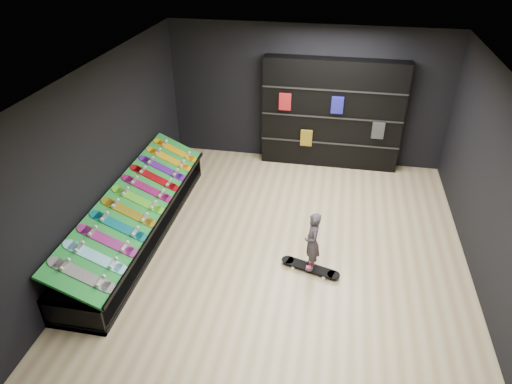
% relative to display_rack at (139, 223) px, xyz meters
% --- Properties ---
extents(floor, '(6.00, 7.00, 0.01)m').
position_rel_display_rack_xyz_m(floor, '(2.55, 0.00, -0.25)').
color(floor, tan).
rests_on(floor, ground).
extents(ceiling, '(6.00, 7.00, 0.01)m').
position_rel_display_rack_xyz_m(ceiling, '(2.55, 0.00, 2.75)').
color(ceiling, white).
rests_on(ceiling, ground).
extents(wall_back, '(6.00, 0.02, 3.00)m').
position_rel_display_rack_xyz_m(wall_back, '(2.55, 3.50, 1.25)').
color(wall_back, black).
rests_on(wall_back, ground).
extents(wall_front, '(6.00, 0.02, 3.00)m').
position_rel_display_rack_xyz_m(wall_front, '(2.55, -3.50, 1.25)').
color(wall_front, black).
rests_on(wall_front, ground).
extents(wall_left, '(0.02, 7.00, 3.00)m').
position_rel_display_rack_xyz_m(wall_left, '(-0.45, 0.00, 1.25)').
color(wall_left, black).
rests_on(wall_left, ground).
extents(wall_right, '(0.02, 7.00, 3.00)m').
position_rel_display_rack_xyz_m(wall_right, '(5.55, 0.00, 1.25)').
color(wall_right, black).
rests_on(wall_right, ground).
extents(display_rack, '(0.90, 4.50, 0.50)m').
position_rel_display_rack_xyz_m(display_rack, '(0.00, 0.00, 0.00)').
color(display_rack, black).
rests_on(display_rack, ground).
extents(turf_ramp, '(0.92, 4.50, 0.46)m').
position_rel_display_rack_xyz_m(turf_ramp, '(0.05, 0.00, 0.46)').
color(turf_ramp, '#116E23').
rests_on(turf_ramp, display_rack).
extents(back_shelving, '(2.97, 0.35, 2.37)m').
position_rel_display_rack_xyz_m(back_shelving, '(3.12, 3.32, 0.94)').
color(back_shelving, black).
rests_on(back_shelving, ground).
extents(floor_skateboard, '(1.00, 0.49, 0.09)m').
position_rel_display_rack_xyz_m(floor_skateboard, '(3.04, -0.41, -0.20)').
color(floor_skateboard, black).
rests_on(floor_skateboard, ground).
extents(child, '(0.21, 0.26, 0.60)m').
position_rel_display_rack_xyz_m(child, '(3.04, -0.41, 0.14)').
color(child, black).
rests_on(child, floor_skateboard).
extents(display_board_0, '(0.93, 0.22, 0.50)m').
position_rel_display_rack_xyz_m(display_board_0, '(0.06, -1.90, 0.49)').
color(display_board_0, black).
rests_on(display_board_0, turf_ramp).
extents(display_board_1, '(0.93, 0.22, 0.50)m').
position_rel_display_rack_xyz_m(display_board_1, '(0.06, -1.52, 0.49)').
color(display_board_1, '#0CB2E5').
rests_on(display_board_1, turf_ramp).
extents(display_board_2, '(0.93, 0.22, 0.50)m').
position_rel_display_rack_xyz_m(display_board_2, '(0.06, -1.14, 0.49)').
color(display_board_2, '#2626BF').
rests_on(display_board_2, turf_ramp).
extents(display_board_3, '(0.93, 0.22, 0.50)m').
position_rel_display_rack_xyz_m(display_board_3, '(0.06, -0.76, 0.49)').
color(display_board_3, '#0C8C99').
rests_on(display_board_3, turf_ramp).
extents(display_board_4, '(0.93, 0.22, 0.50)m').
position_rel_display_rack_xyz_m(display_board_4, '(0.06, -0.38, 0.49)').
color(display_board_4, yellow).
rests_on(display_board_4, turf_ramp).
extents(display_board_5, '(0.93, 0.22, 0.50)m').
position_rel_display_rack_xyz_m(display_board_5, '(0.06, 0.00, 0.49)').
color(display_board_5, green).
rests_on(display_board_5, turf_ramp).
extents(display_board_6, '(0.93, 0.22, 0.50)m').
position_rel_display_rack_xyz_m(display_board_6, '(0.06, 0.38, 0.49)').
color(display_board_6, '#E5198C').
rests_on(display_board_6, turf_ramp).
extents(display_board_7, '(0.93, 0.22, 0.50)m').
position_rel_display_rack_xyz_m(display_board_7, '(0.06, 0.76, 0.49)').
color(display_board_7, red).
rests_on(display_board_7, turf_ramp).
extents(display_board_8, '(0.93, 0.22, 0.50)m').
position_rel_display_rack_xyz_m(display_board_8, '(0.06, 1.14, 0.49)').
color(display_board_8, purple).
rests_on(display_board_8, turf_ramp).
extents(display_board_9, '(0.93, 0.22, 0.50)m').
position_rel_display_rack_xyz_m(display_board_9, '(0.06, 1.52, 0.49)').
color(display_board_9, orange).
rests_on(display_board_9, turf_ramp).
extents(display_board_10, '(0.93, 0.22, 0.50)m').
position_rel_display_rack_xyz_m(display_board_10, '(0.06, 1.90, 0.49)').
color(display_board_10, yellow).
rests_on(display_board_10, turf_ramp).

